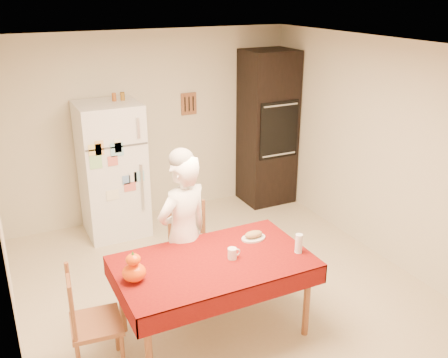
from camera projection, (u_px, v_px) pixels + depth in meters
floor at (225, 291)px, 5.25m from camera, size 4.50×4.50×0.00m
room_shell at (225, 144)px, 4.66m from camera, size 4.02×4.52×2.51m
refrigerator at (112, 170)px, 6.24m from camera, size 0.75×0.74×1.70m
oven_cabinet at (268, 128)px, 7.13m from camera, size 0.70×0.62×2.20m
dining_table at (213, 267)px, 4.37m from camera, size 1.70×1.00×0.76m
chair_far at (189, 245)px, 5.14m from camera, size 0.50×0.48×0.95m
chair_left at (87, 319)px, 3.99m from camera, size 0.44×0.46×0.95m
seated_woman at (184, 234)px, 4.74m from camera, size 0.67×0.54×1.59m
coffee_mug at (232, 254)px, 4.36m from camera, size 0.08×0.08×0.10m
pumpkin_lower at (134, 272)px, 4.03m from camera, size 0.20×0.20×0.15m
pumpkin_upper at (133, 260)px, 3.99m from camera, size 0.12×0.12×0.09m
wine_glass at (299, 243)px, 4.46m from camera, size 0.07×0.07×0.18m
bread_plate at (253, 238)px, 4.72m from camera, size 0.24×0.24×0.02m
bread_loaf at (254, 234)px, 4.70m from camera, size 0.18×0.10×0.06m
spice_jar_left at (114, 97)px, 6.01m from camera, size 0.05×0.05×0.10m
spice_jar_mid at (122, 96)px, 6.05m from camera, size 0.05×0.05×0.10m
spice_jar_right at (123, 96)px, 6.05m from camera, size 0.05×0.05×0.10m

